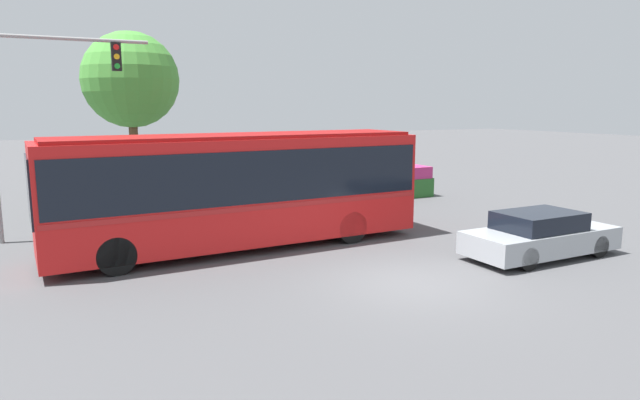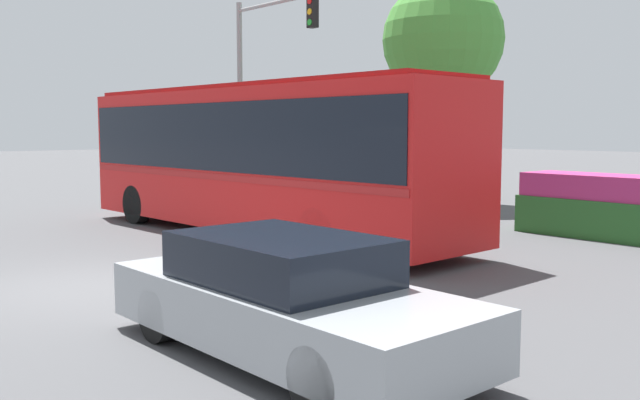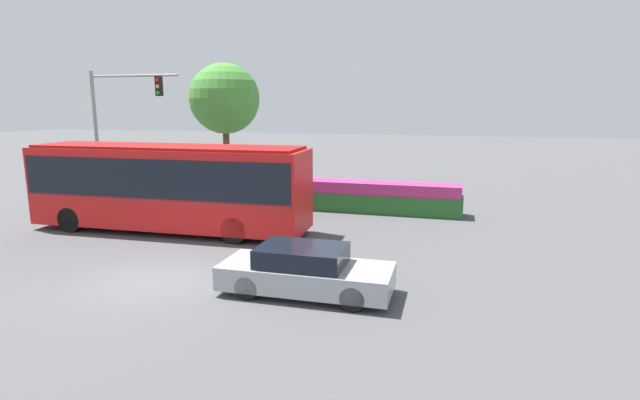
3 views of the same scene
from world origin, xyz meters
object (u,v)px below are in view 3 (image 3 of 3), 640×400
object	(u,v)px
traffic_light_pole	(114,118)
city_bus	(168,183)
street_tree_left	(225,99)
sedan_foreground	(305,271)

from	to	relation	value
traffic_light_pole	city_bus	bearing A→B (deg)	-36.24
traffic_light_pole	street_tree_left	distance (m)	5.95
sedan_foreground	traffic_light_pole	size ratio (longest dim) A/B	0.70
street_tree_left	traffic_light_pole	bearing A→B (deg)	-129.13
traffic_light_pole	street_tree_left	size ratio (longest dim) A/B	0.91
city_bus	street_tree_left	xyz separation A→B (m)	(-1.66, 8.50, 3.33)
city_bus	traffic_light_pole	xyz separation A→B (m)	(-5.37, 3.94, 2.41)
sedan_foreground	street_tree_left	xyz separation A→B (m)	(-8.87, 13.39, 4.65)
city_bus	street_tree_left	distance (m)	9.27
city_bus	sedan_foreground	distance (m)	8.81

